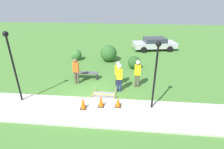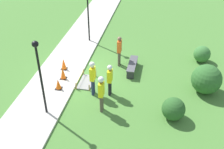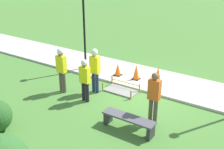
{
  "view_description": "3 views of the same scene",
  "coord_description": "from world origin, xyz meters",
  "px_view_note": "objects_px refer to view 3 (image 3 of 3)",
  "views": [
    {
      "loc": [
        2.38,
        -8.82,
        5.75
      ],
      "look_at": [
        1.32,
        2.06,
        0.73
      ],
      "focal_mm": 28.0,
      "sensor_mm": 36.0,
      "label": 1
    },
    {
      "loc": [
        12.88,
        4.27,
        8.84
      ],
      "look_at": [
        1.01,
        1.88,
        0.73
      ],
      "focal_mm": 45.0,
      "sensor_mm": 36.0,
      "label": 2
    },
    {
      "loc": [
        -4.49,
        9.52,
        5.3
      ],
      "look_at": [
        1.14,
        0.94,
        0.92
      ],
      "focal_mm": 45.0,
      "sensor_mm": 36.0,
      "label": 3
    }
  ],
  "objects_px": {
    "worker_assistant": "(61,66)",
    "lamppost_near": "(84,19)",
    "traffic_cone_sidewalk_edge": "(118,70)",
    "worker_trainee": "(85,77)",
    "traffic_cone_near_patch": "(158,74)",
    "worker_supervisor": "(95,66)",
    "park_bench": "(129,121)",
    "traffic_cone_far_patch": "(136,72)",
    "bystander_in_orange_shirt": "(154,95)"
  },
  "relations": [
    {
      "from": "traffic_cone_sidewalk_edge",
      "to": "worker_trainee",
      "type": "xyz_separation_m",
      "value": [
        -0.19,
        2.68,
        0.65
      ]
    },
    {
      "from": "worker_supervisor",
      "to": "bystander_in_orange_shirt",
      "type": "relative_size",
      "value": 1.03
    },
    {
      "from": "worker_assistant",
      "to": "lamppost_near",
      "type": "height_order",
      "value": "lamppost_near"
    },
    {
      "from": "traffic_cone_far_patch",
      "to": "bystander_in_orange_shirt",
      "type": "height_order",
      "value": "bystander_in_orange_shirt"
    },
    {
      "from": "traffic_cone_near_patch",
      "to": "traffic_cone_far_patch",
      "type": "xyz_separation_m",
      "value": [
        0.93,
        0.29,
        0.0
      ]
    },
    {
      "from": "traffic_cone_far_patch",
      "to": "traffic_cone_sidewalk_edge",
      "type": "distance_m",
      "value": 0.94
    },
    {
      "from": "worker_trainee",
      "to": "traffic_cone_near_patch",
      "type": "bearing_deg",
      "value": -118.79
    },
    {
      "from": "traffic_cone_sidewalk_edge",
      "to": "bystander_in_orange_shirt",
      "type": "xyz_separation_m",
      "value": [
        -3.07,
        2.64,
        0.68
      ]
    },
    {
      "from": "traffic_cone_sidewalk_edge",
      "to": "worker_trainee",
      "type": "height_order",
      "value": "worker_trainee"
    },
    {
      "from": "bystander_in_orange_shirt",
      "to": "traffic_cone_sidewalk_edge",
      "type": "bearing_deg",
      "value": -40.75
    },
    {
      "from": "worker_supervisor",
      "to": "worker_trainee",
      "type": "bearing_deg",
      "value": 99.31
    },
    {
      "from": "worker_assistant",
      "to": "bystander_in_orange_shirt",
      "type": "xyz_separation_m",
      "value": [
        -4.17,
        0.08,
        -0.11
      ]
    },
    {
      "from": "lamppost_near",
      "to": "worker_trainee",
      "type": "bearing_deg",
      "value": 128.15
    },
    {
      "from": "traffic_cone_sidewalk_edge",
      "to": "worker_trainee",
      "type": "relative_size",
      "value": 0.33
    },
    {
      "from": "traffic_cone_far_patch",
      "to": "worker_supervisor",
      "type": "relative_size",
      "value": 0.37
    },
    {
      "from": "traffic_cone_near_patch",
      "to": "bystander_in_orange_shirt",
      "type": "relative_size",
      "value": 0.37
    },
    {
      "from": "worker_supervisor",
      "to": "lamppost_near",
      "type": "distance_m",
      "value": 2.93
    },
    {
      "from": "park_bench",
      "to": "worker_assistant",
      "type": "xyz_separation_m",
      "value": [
        3.72,
        -0.93,
        0.82
      ]
    },
    {
      "from": "bystander_in_orange_shirt",
      "to": "lamppost_near",
      "type": "relative_size",
      "value": 0.5
    },
    {
      "from": "worker_trainee",
      "to": "lamppost_near",
      "type": "xyz_separation_m",
      "value": [
        2.04,
        -2.59,
        1.51
      ]
    },
    {
      "from": "traffic_cone_far_patch",
      "to": "park_bench",
      "type": "relative_size",
      "value": 0.39
    },
    {
      "from": "traffic_cone_near_patch",
      "to": "worker_trainee",
      "type": "xyz_separation_m",
      "value": [
        1.67,
        3.04,
        0.59
      ]
    },
    {
      "from": "traffic_cone_sidewalk_edge",
      "to": "worker_supervisor",
      "type": "bearing_deg",
      "value": 91.8
    },
    {
      "from": "park_bench",
      "to": "worker_supervisor",
      "type": "bearing_deg",
      "value": -32.8
    },
    {
      "from": "worker_supervisor",
      "to": "worker_trainee",
      "type": "height_order",
      "value": "worker_supervisor"
    },
    {
      "from": "traffic_cone_near_patch",
      "to": "worker_trainee",
      "type": "height_order",
      "value": "worker_trainee"
    },
    {
      "from": "traffic_cone_sidewalk_edge",
      "to": "park_bench",
      "type": "xyz_separation_m",
      "value": [
        -2.61,
        3.49,
        -0.03
      ]
    },
    {
      "from": "bystander_in_orange_shirt",
      "to": "lamppost_near",
      "type": "distance_m",
      "value": 5.73
    },
    {
      "from": "traffic_cone_near_patch",
      "to": "lamppost_near",
      "type": "distance_m",
      "value": 4.28
    },
    {
      "from": "traffic_cone_sidewalk_edge",
      "to": "worker_assistant",
      "type": "height_order",
      "value": "worker_assistant"
    },
    {
      "from": "traffic_cone_near_patch",
      "to": "park_bench",
      "type": "relative_size",
      "value": 0.38
    },
    {
      "from": "park_bench",
      "to": "bystander_in_orange_shirt",
      "type": "bearing_deg",
      "value": -118.39
    },
    {
      "from": "traffic_cone_near_patch",
      "to": "worker_assistant",
      "type": "distance_m",
      "value": 4.23
    },
    {
      "from": "traffic_cone_near_patch",
      "to": "traffic_cone_far_patch",
      "type": "height_order",
      "value": "traffic_cone_far_patch"
    },
    {
      "from": "traffic_cone_far_patch",
      "to": "worker_supervisor",
      "type": "distance_m",
      "value": 2.22
    },
    {
      "from": "worker_assistant",
      "to": "worker_trainee",
      "type": "distance_m",
      "value": 1.31
    },
    {
      "from": "park_bench",
      "to": "lamppost_near",
      "type": "bearing_deg",
      "value": -37.38
    },
    {
      "from": "worker_assistant",
      "to": "worker_trainee",
      "type": "relative_size",
      "value": 1.11
    },
    {
      "from": "traffic_cone_far_patch",
      "to": "park_bench",
      "type": "bearing_deg",
      "value": 115.2
    },
    {
      "from": "lamppost_near",
      "to": "park_bench",
      "type": "bearing_deg",
      "value": 142.62
    },
    {
      "from": "traffic_cone_near_patch",
      "to": "lamppost_near",
      "type": "height_order",
      "value": "lamppost_near"
    },
    {
      "from": "worker_trainee",
      "to": "traffic_cone_sidewalk_edge",
      "type": "bearing_deg",
      "value": -85.84
    },
    {
      "from": "worker_trainee",
      "to": "worker_assistant",
      "type": "bearing_deg",
      "value": -5.41
    },
    {
      "from": "traffic_cone_far_patch",
      "to": "traffic_cone_sidewalk_edge",
      "type": "height_order",
      "value": "traffic_cone_far_patch"
    },
    {
      "from": "lamppost_near",
      "to": "worker_assistant",
      "type": "bearing_deg",
      "value": 106.59
    },
    {
      "from": "traffic_cone_near_patch",
      "to": "worker_supervisor",
      "type": "relative_size",
      "value": 0.36
    },
    {
      "from": "traffic_cone_near_patch",
      "to": "worker_supervisor",
      "type": "xyz_separation_m",
      "value": [
        1.81,
        2.21,
        0.71
      ]
    },
    {
      "from": "traffic_cone_sidewalk_edge",
      "to": "bystander_in_orange_shirt",
      "type": "bearing_deg",
      "value": 139.25
    },
    {
      "from": "worker_supervisor",
      "to": "worker_trainee",
      "type": "relative_size",
      "value": 1.09
    },
    {
      "from": "traffic_cone_far_patch",
      "to": "traffic_cone_sidewalk_edge",
      "type": "xyz_separation_m",
      "value": [
        0.93,
        0.07,
        -0.06
      ]
    }
  ]
}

